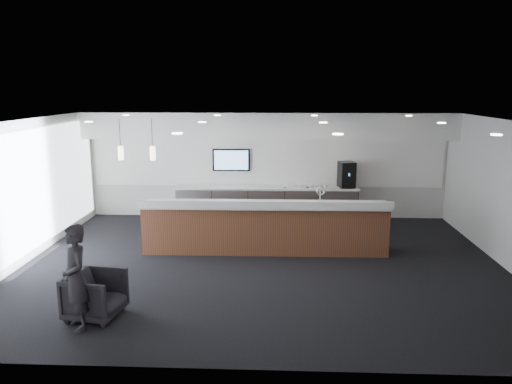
{
  "coord_description": "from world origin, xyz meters",
  "views": [
    {
      "loc": [
        0.32,
        -9.94,
        3.64
      ],
      "look_at": [
        -0.19,
        1.3,
        1.28
      ],
      "focal_mm": 35.0,
      "sensor_mm": 36.0,
      "label": 1
    }
  ],
  "objects_px": {
    "lounge_guest": "(76,278)",
    "armchair": "(95,295)",
    "service_counter": "(265,227)",
    "coffee_machine": "(347,175)"
  },
  "relations": [
    {
      "from": "service_counter",
      "to": "lounge_guest",
      "type": "height_order",
      "value": "lounge_guest"
    },
    {
      "from": "armchair",
      "to": "lounge_guest",
      "type": "relative_size",
      "value": 0.5
    },
    {
      "from": "service_counter",
      "to": "coffee_machine",
      "type": "bearing_deg",
      "value": 51.42
    },
    {
      "from": "service_counter",
      "to": "lounge_guest",
      "type": "bearing_deg",
      "value": -126.39
    },
    {
      "from": "service_counter",
      "to": "lounge_guest",
      "type": "xyz_separation_m",
      "value": [
        -2.76,
        -3.83,
        0.25
      ]
    },
    {
      "from": "lounge_guest",
      "to": "armchair",
      "type": "bearing_deg",
      "value": 124.41
    },
    {
      "from": "coffee_machine",
      "to": "armchair",
      "type": "bearing_deg",
      "value": -138.13
    },
    {
      "from": "service_counter",
      "to": "armchair",
      "type": "height_order",
      "value": "service_counter"
    },
    {
      "from": "armchair",
      "to": "service_counter",
      "type": "bearing_deg",
      "value": -28.24
    },
    {
      "from": "service_counter",
      "to": "armchair",
      "type": "relative_size",
      "value": 6.68
    }
  ]
}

